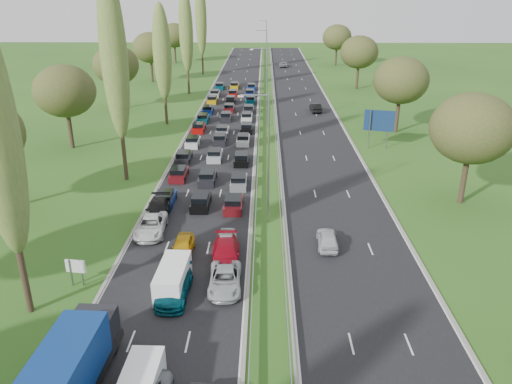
{
  "coord_description": "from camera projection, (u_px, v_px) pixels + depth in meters",
  "views": [
    {
      "loc": [
        4.12,
        1.28,
        20.06
      ],
      "look_at": [
        3.33,
        46.74,
        1.5
      ],
      "focal_mm": 35.0,
      "sensor_mm": 36.0,
      "label": 1
    }
  ],
  "objects": [
    {
      "name": "poplar_row",
      "position": [
        145.0,
        52.0,
        65.07
      ],
      "size": [
        2.8,
        127.8,
        22.44
      ],
      "color": "#2D2116",
      "rests_on": "ground"
    },
    {
      "name": "far_car_1",
      "position": [
        316.0,
        108.0,
        87.38
      ],
      "size": [
        1.91,
        4.61,
        1.48
      ],
      "primitive_type": "imported",
      "rotation": [
        0.0,
        0.0,
        3.22
      ],
      "color": "black",
      "rests_on": "far_carriageway"
    },
    {
      "name": "far_car_0",
      "position": [
        327.0,
        239.0,
        41.61
      ],
      "size": [
        1.8,
        4.16,
        1.4
      ],
      "primitive_type": "imported",
      "rotation": [
        0.0,
        0.0,
        3.11
      ],
      "color": "#B8BEC3",
      "rests_on": "far_carriageway"
    },
    {
      "name": "direction_sign",
      "position": [
        379.0,
        122.0,
        66.36
      ],
      "size": [
        3.89,
        1.11,
        5.2
      ],
      "color": "gray",
      "rests_on": "ground"
    },
    {
      "name": "woodland_right",
      "position": [
        417.0,
        91.0,
        64.89
      ],
      "size": [
        8.0,
        153.0,
        11.1
      ],
      "color": "#2D2116",
      "rests_on": "ground"
    },
    {
      "name": "far_car_2",
      "position": [
        283.0,
        64.0,
        137.97
      ],
      "size": [
        2.5,
        4.99,
        1.35
      ],
      "primitive_type": "imported",
      "rotation": [
        0.0,
        0.0,
        3.09
      ],
      "color": "gray",
      "rests_on": "far_carriageway"
    },
    {
      "name": "ground",
      "position": [
        267.0,
        123.0,
        80.45
      ],
      "size": [
        260.0,
        260.0,
        0.0
      ],
      "primitive_type": "plane",
      "color": "#26541A",
      "rests_on": "ground"
    },
    {
      "name": "blue_lorry",
      "position": [
        72.0,
        367.0,
        25.79
      ],
      "size": [
        2.44,
        8.8,
        3.72
      ],
      "rotation": [
        0.0,
        0.0,
        -0.04
      ],
      "color": "black",
      "rests_on": "near_carriageway"
    },
    {
      "name": "far_carriageway",
      "position": [
        307.0,
        119.0,
        82.66
      ],
      "size": [
        10.5,
        215.0,
        0.04
      ],
      "primitive_type": "cube",
      "color": "black",
      "rests_on": "ground"
    },
    {
      "name": "info_sign",
      "position": [
        76.0,
        269.0,
        35.87
      ],
      "size": [
        1.5,
        0.3,
        2.1
      ],
      "color": "gray",
      "rests_on": "ground"
    },
    {
      "name": "near_car_8",
      "position": [
        183.0,
        246.0,
        40.37
      ],
      "size": [
        1.7,
        4.13,
        1.4
      ],
      "primitive_type": "imported",
      "rotation": [
        0.0,
        0.0,
        0.01
      ],
      "color": "#D49B0E",
      "rests_on": "near_carriageway"
    },
    {
      "name": "near_car_11",
      "position": [
        226.0,
        254.0,
        39.09
      ],
      "size": [
        2.45,
        5.48,
        1.56
      ],
      "primitive_type": "imported",
      "rotation": [
        0.0,
        0.0,
        0.05
      ],
      "color": "maroon",
      "rests_on": "near_carriageway"
    },
    {
      "name": "central_reservation",
      "position": [
        267.0,
        116.0,
        82.56
      ],
      "size": [
        2.36,
        215.0,
        0.32
      ],
      "color": "gray",
      "rests_on": "ground"
    },
    {
      "name": "near_car_2",
      "position": [
        151.0,
        225.0,
        43.86
      ],
      "size": [
        2.75,
        5.46,
        1.48
      ],
      "primitive_type": "imported",
      "rotation": [
        0.0,
        0.0,
        0.06
      ],
      "color": "silver",
      "rests_on": "near_carriageway"
    },
    {
      "name": "woodland_left",
      "position": [
        55.0,
        96.0,
        61.89
      ],
      "size": [
        8.0,
        166.0,
        11.1
      ],
      "color": "#2D2116",
      "rests_on": "ground"
    },
    {
      "name": "near_car_12",
      "position": [
        226.0,
        242.0,
        41.18
      ],
      "size": [
        1.63,
        4.03,
        1.37
      ],
      "primitive_type": "imported",
      "rotation": [
        0.0,
        0.0,
        -0.0
      ],
      "color": "silver",
      "rests_on": "near_carriageway"
    },
    {
      "name": "near_car_10",
      "position": [
        225.0,
        279.0,
        35.81
      ],
      "size": [
        2.44,
        5.03,
        1.38
      ],
      "primitive_type": "imported",
      "rotation": [
        0.0,
        0.0,
        0.03
      ],
      "color": "#A7ACB0",
      "rests_on": "near_carriageway"
    },
    {
      "name": "near_carriageway",
      "position": [
        226.0,
        119.0,
        82.87
      ],
      "size": [
        10.5,
        215.0,
        0.04
      ],
      "primitive_type": "cube",
      "color": "black",
      "rests_on": "ground"
    },
    {
      "name": "traffic_queue_fill",
      "position": [
        224.0,
        124.0,
        78.18
      ],
      "size": [
        9.12,
        67.98,
        0.8
      ],
      "color": "navy",
      "rests_on": "ground"
    },
    {
      "name": "white_van_rear",
      "position": [
        173.0,
        276.0,
        35.65
      ],
      "size": [
        1.9,
        4.86,
        1.95
      ],
      "rotation": [
        0.0,
        0.0,
        -0.03
      ],
      "color": "white",
      "rests_on": "near_carriageway"
    },
    {
      "name": "lamp_columns",
      "position": [
        267.0,
        88.0,
        76.33
      ],
      "size": [
        0.18,
        140.18,
        12.0
      ],
      "color": "gray",
      "rests_on": "ground"
    },
    {
      "name": "near_car_3",
      "position": [
        158.0,
        210.0,
        46.9
      ],
      "size": [
        2.51,
        5.49,
        1.56
      ],
      "primitive_type": "imported",
      "rotation": [
        0.0,
        0.0,
        0.06
      ],
      "color": "black",
      "rests_on": "near_carriageway"
    },
    {
      "name": "near_car_7",
      "position": [
        174.0,
        287.0,
        34.75
      ],
      "size": [
        2.2,
        5.16,
        1.48
      ],
      "primitive_type": "imported",
      "rotation": [
        0.0,
        0.0,
        -0.02
      ],
      "color": "#05424F",
      "rests_on": "near_carriageway"
    }
  ]
}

